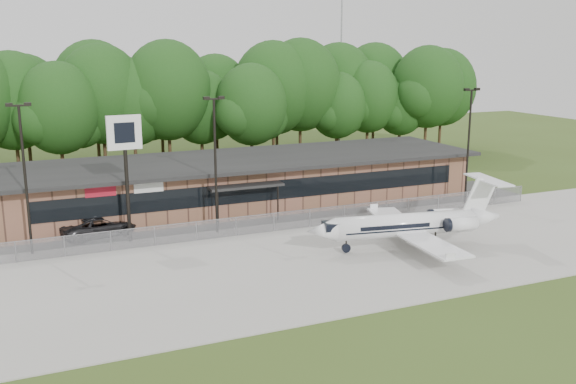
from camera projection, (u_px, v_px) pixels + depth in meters
name	position (u px, v px, depth m)	size (l,w,h in m)	color
ground	(392.00, 301.00, 35.46)	(160.00, 160.00, 0.00)	#394D1B
apron	(327.00, 258.00, 42.61)	(64.00, 18.00, 0.08)	#9E9B93
parking_lot	(265.00, 216.00, 52.90)	(50.00, 9.00, 0.06)	#383835
terminal	(246.00, 181.00, 56.39)	(41.00, 11.65, 4.30)	brown
fence	(286.00, 221.00, 48.71)	(46.00, 0.04, 1.52)	gray
treeline	(191.00, 103.00, 71.36)	(72.00, 12.00, 15.00)	black
radio_mast	(341.00, 55.00, 84.10)	(0.20, 0.20, 25.00)	gray
light_pole_left	(24.00, 168.00, 41.93)	(1.55, 0.30, 10.23)	black
light_pole_mid	(215.00, 155.00, 46.95)	(1.55, 0.30, 10.23)	black
light_pole_right	(469.00, 137.00, 55.83)	(1.55, 0.30, 10.23)	black
business_jet	(411.00, 225.00, 44.16)	(14.28, 12.80, 4.81)	white
suv	(99.00, 227.00, 47.28)	(2.53, 5.48, 1.52)	#2E2E31
pole_sign	(125.00, 146.00, 44.51)	(2.40, 0.43, 9.13)	black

